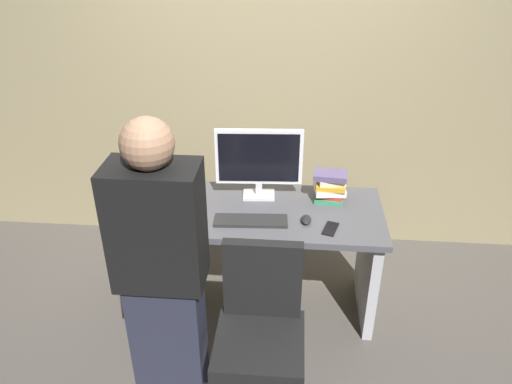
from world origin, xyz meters
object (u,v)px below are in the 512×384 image
Objects in this scene: office_chair at (260,341)px; desk at (257,239)px; mouse at (306,220)px; cell_phone at (330,229)px; person_at_desk at (163,281)px; keyboard at (251,221)px; book_stack at (330,186)px; cup_by_monitor at (191,185)px; cup_near_keyboard at (190,213)px; monitor at (260,160)px.

desk is at bearing 96.07° from office_chair.
mouse is 0.15m from cell_phone.
keyboard is (0.34, 0.70, -0.09)m from person_at_desk.
desk is 0.57m from book_stack.
person_at_desk is 16.67× the size of cup_by_monitor.
cell_phone is (0.83, -0.03, -0.04)m from cup_near_keyboard.
office_chair is 9.56× the size of cup_by_monitor.
desk is 0.94× the size of person_at_desk.
book_stack is 1.49× the size of cell_phone.
cell_phone is (0.44, -0.35, -0.25)m from monitor.
book_stack is at bearing 19.19° from desk.
cell_phone is (-0.01, -0.34, -0.09)m from book_stack.
monitor is at bearing 135.99° from mouse.
book_stack reaches higher than mouse.
mouse is 0.47× the size of book_stack.
keyboard is at bearing -167.60° from cell_phone.
mouse is (0.30, -0.29, -0.24)m from monitor.
cup_by_monitor is 0.96m from cell_phone.
cup_by_monitor reaches higher than cup_near_keyboard.
office_chair is 1.16m from cup_by_monitor.
desk is at bearing -23.04° from cup_by_monitor.
cup_near_keyboard reaches higher than desk.
person_at_desk is 0.78m from keyboard.
cup_near_keyboard is at bearing -158.43° from desk.
desk is at bearing -91.22° from monitor.
cup_by_monitor is at bearing 177.83° from book_stack.
office_chair is at bearing -53.16° from cup_near_keyboard.
keyboard is (-0.03, -0.31, -0.25)m from monitor.
person_at_desk reaches higher than monitor.
mouse is at bearing -44.01° from monitor.
office_chair is 0.61m from person_at_desk.
person_at_desk is 3.03× the size of monitor.
book_stack is (0.44, -0.01, -0.16)m from monitor.
desk is 15.47× the size of mouse.
monitor reaches higher than desk.
person_at_desk is at bearing -119.27° from keyboard.
desk is 0.97m from person_at_desk.
book_stack is at bearing 68.55° from office_chair.
book_stack is (0.47, 0.30, 0.09)m from keyboard.
cup_near_keyboard is 0.35m from cup_by_monitor.
mouse reaches higher than cell_phone.
person_at_desk is at bearing -171.14° from office_chair.
book_stack is at bearing 20.30° from cup_near_keyboard.
person_at_desk is (-0.36, -0.84, 0.32)m from desk.
person_at_desk reaches higher than keyboard.
cup_near_keyboard is 0.89m from book_stack.
office_chair reaches higher than book_stack.
cup_near_keyboard reaches higher than cell_phone.
cup_by_monitor is (-0.75, 0.31, 0.03)m from mouse.
keyboard is at bearing 99.42° from office_chair.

